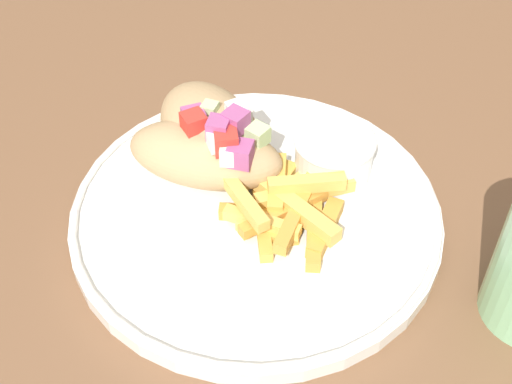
{
  "coord_description": "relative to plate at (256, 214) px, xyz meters",
  "views": [
    {
      "loc": [
        0.29,
        -0.32,
        1.18
      ],
      "look_at": [
        0.02,
        -0.05,
        0.79
      ],
      "focal_mm": 50.0,
      "sensor_mm": 36.0,
      "label": 1
    }
  ],
  "objects": [
    {
      "name": "plate",
      "position": [
        0.0,
        0.0,
        0.0
      ],
      "size": [
        0.29,
        0.29,
        0.02
      ],
      "color": "white",
      "rests_on": "table"
    },
    {
      "name": "pita_sandwich_near",
      "position": [
        -0.05,
        -0.0,
        0.03
      ],
      "size": [
        0.14,
        0.12,
        0.06
      ],
      "rotation": [
        0.0,
        0.0,
        0.52
      ],
      "color": "tan",
      "rests_on": "plate"
    },
    {
      "name": "fries_pile",
      "position": [
        0.02,
        0.01,
        0.02
      ],
      "size": [
        0.11,
        0.12,
        0.03
      ],
      "color": "gold",
      "rests_on": "plate"
    },
    {
      "name": "table",
      "position": [
        -0.02,
        0.05,
        -0.08
      ],
      "size": [
        1.36,
        1.36,
        0.75
      ],
      "color": "brown",
      "rests_on": "ground_plane"
    },
    {
      "name": "pita_sandwich_far",
      "position": [
        -0.07,
        0.02,
        0.03
      ],
      "size": [
        0.14,
        0.11,
        0.07
      ],
      "rotation": [
        0.0,
        0.0,
        -0.33
      ],
      "color": "tan",
      "rests_on": "plate"
    },
    {
      "name": "sauce_ramekin",
      "position": [
        0.02,
        0.07,
        0.03
      ],
      "size": [
        0.07,
        0.07,
        0.04
      ],
      "color": "white",
      "rests_on": "plate"
    }
  ]
}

